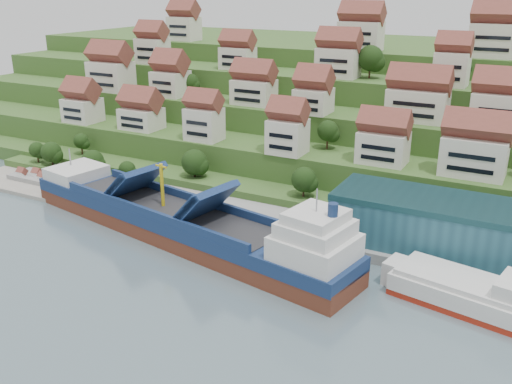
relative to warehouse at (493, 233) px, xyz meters
The scene contains 11 objects.
ground 55.18m from the warehouse, 161.90° to the right, with size 300.00×300.00×0.00m, color slate.
quay 32.64m from the warehouse, behind, with size 180.00×14.00×2.20m, color gray.
pebble_beach 110.32m from the warehouse, behind, with size 45.00×20.00×1.00m, color gray.
hillside 101.03m from the warehouse, 121.00° to the left, with size 260.00×128.00×31.00m.
hillside_village 67.15m from the warehouse, 138.78° to the left, with size 156.61×64.85×29.35m.
hillside_trees 69.97m from the warehouse, 157.33° to the left, with size 135.49×62.73×31.39m.
warehouse is the anchor object (origin of this frame).
flagpole 34.60m from the warehouse, 168.33° to the right, with size 1.28×0.16×8.00m.
beach_huts 112.29m from the warehouse, behind, with size 14.40×3.70×2.20m.
cargo_ship 60.32m from the warehouse, 163.93° to the right, with size 84.66×28.46×18.64m.
second_ship 17.04m from the warehouse, 88.23° to the right, with size 28.74×14.99×7.93m.
Camera 1 is at (58.53, -89.30, 51.10)m, focal length 40.00 mm.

